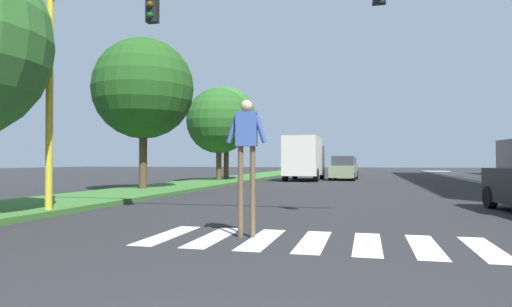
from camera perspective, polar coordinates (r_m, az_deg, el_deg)
The scene contains 13 objects.
ground_plane at distance 31.68m, azimuth 12.42°, elevation -3.47°, with size 140.00×140.00×0.00m, color #262628.
crosswalk at distance 7.82m, azimuth 7.35°, elevation -11.11°, with size 5.85×2.20×0.01m.
median_strip at distance 31.13m, azimuth -3.60°, elevation -3.40°, with size 3.75×64.00×0.15m, color #386B2D.
tree_mid at distance 21.01m, azimuth -14.24°, elevation 8.04°, with size 4.56×4.56×6.81m.
tree_far at distance 29.52m, azimuth -4.78°, elevation 4.19°, with size 4.31×4.31×6.06m.
tree_distant at distance 31.02m, azimuth -3.84°, elevation 4.79°, with size 4.05×4.05×6.40m.
sidewalk_right at distance 30.81m, azimuth 29.75°, elevation -3.29°, with size 3.00×64.00×0.15m, color #9E9991.
traffic_light_gantry at distance 11.28m, azimuth -13.12°, elevation 14.51°, with size 9.62×0.30×6.00m.
pedestrian_performer at distance 8.05m, azimuth -1.22°, elevation 1.02°, with size 0.75×0.29×2.49m.
sedan_midblock at distance 33.29m, azimuth 11.17°, elevation -1.96°, with size 1.97×4.16×1.75m.
sedan_distant at distance 42.61m, azimuth 11.64°, elevation -1.78°, with size 2.03×4.19×1.69m.
sedan_far_horizon at distance 55.83m, azimuth 11.70°, elevation -1.61°, with size 1.97×4.34×1.64m.
truck_box_delivery at distance 32.20m, azimuth 6.22°, elevation -0.54°, with size 2.40×6.20×3.10m.
Camera 1 is at (0.90, -1.64, 1.38)m, focal length 31.21 mm.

